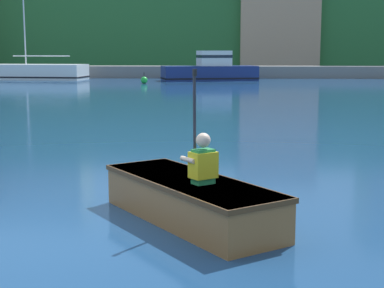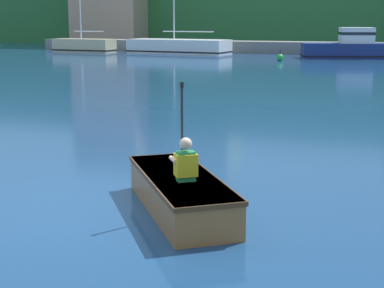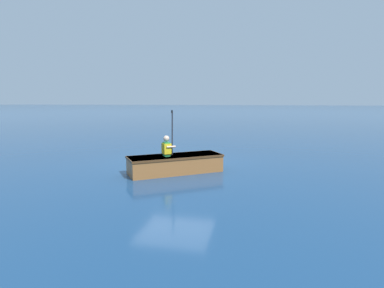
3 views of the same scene
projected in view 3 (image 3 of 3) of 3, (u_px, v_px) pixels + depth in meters
ground_plane at (175, 163)px, 10.27m from camera, size 300.00×300.00×0.00m
rowboat_foreground at (177, 163)px, 8.80m from camera, size 2.35×2.78×0.52m
person_paddler at (167, 147)px, 8.62m from camera, size 0.45×0.45×1.31m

